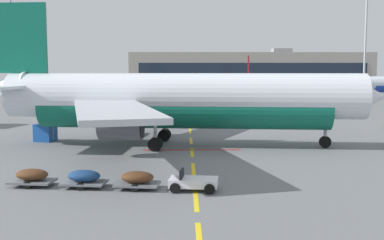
{
  "coord_description": "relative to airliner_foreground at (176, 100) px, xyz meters",
  "views": [
    {
      "loc": [
        17.46,
        -16.02,
        6.5
      ],
      "look_at": [
        18.07,
        25.08,
        2.12
      ],
      "focal_mm": 44.32,
      "sensor_mm": 36.0,
      "label": 1
    }
  ],
  "objects": [
    {
      "name": "airliner_far_center",
      "position": [
        14.02,
        61.54,
        -0.77
      ],
      "size": [
        27.49,
        27.95,
        9.81
      ],
      "color": "silver",
      "rests_on": "ground"
    },
    {
      "name": "airliner_foreground",
      "position": [
        0.0,
        0.0,
        0.0
      ],
      "size": [
        34.82,
        34.46,
        12.2
      ],
      "color": "silver",
      "rests_on": "ground"
    },
    {
      "name": "uld_cargo_container",
      "position": [
        -12.01,
        2.79,
        -3.15
      ],
      "size": [
        1.93,
        1.9,
        1.6
      ],
      "color": "#194C9E",
      "rests_on": "ground"
    },
    {
      "name": "baggage_train",
      "position": [
        -3.35,
        -14.57,
        -3.42
      ],
      "size": [
        11.69,
        2.92,
        1.14
      ],
      "color": "silver",
      "rests_on": "ground"
    },
    {
      "name": "apron_light_mast_near",
      "position": [
        -28.31,
        40.57,
        12.41
      ],
      "size": [
        1.8,
        1.8,
        26.51
      ],
      "color": "slate",
      "rests_on": "ground"
    },
    {
      "name": "ground",
      "position": [
        23.27,
        15.87,
        -3.95
      ],
      "size": [
        400.0,
        400.0,
        0.0
      ],
      "primitive_type": "plane",
      "color": "slate"
    },
    {
      "name": "terminal_satellite",
      "position": [
        20.8,
        112.6,
        1.87
      ],
      "size": [
        73.15,
        26.65,
        13.22
      ],
      "color": "#9E998E",
      "rests_on": "ground"
    },
    {
      "name": "apron_paint_markings",
      "position": [
        1.27,
        12.07,
        -3.95
      ],
      "size": [
        8.0,
        91.83,
        0.01
      ],
      "color": "yellow",
      "rests_on": "ground"
    },
    {
      "name": "apron_light_mast_far",
      "position": [
        32.06,
        42.49,
        12.95
      ],
      "size": [
        1.8,
        1.8,
        27.51
      ],
      "color": "slate",
      "rests_on": "ground"
    }
  ]
}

